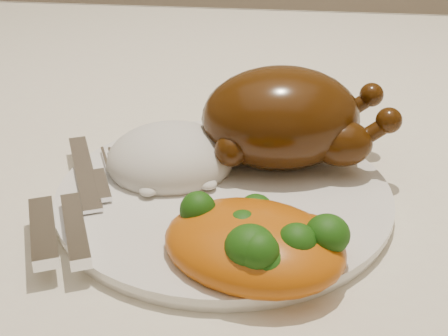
# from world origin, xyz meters

# --- Properties ---
(dining_table) EXTENTS (1.60, 0.90, 0.76)m
(dining_table) POSITION_xyz_m (0.00, 0.00, 0.67)
(dining_table) COLOR brown
(dining_table) RESTS_ON floor
(tablecloth) EXTENTS (1.73, 1.03, 0.18)m
(tablecloth) POSITION_xyz_m (0.00, 0.00, 0.74)
(tablecloth) COLOR white
(tablecloth) RESTS_ON dining_table
(dinner_plate) EXTENTS (0.32, 0.32, 0.01)m
(dinner_plate) POSITION_xyz_m (0.06, -0.09, 0.77)
(dinner_plate) COLOR white
(dinner_plate) RESTS_ON tablecloth
(roast_chicken) EXTENTS (0.17, 0.12, 0.09)m
(roast_chicken) POSITION_xyz_m (0.11, -0.04, 0.82)
(roast_chicken) COLOR #412007
(roast_chicken) RESTS_ON dinner_plate
(rice_mound) EXTENTS (0.13, 0.13, 0.06)m
(rice_mound) POSITION_xyz_m (0.01, -0.06, 0.79)
(rice_mound) COLOR white
(rice_mound) RESTS_ON dinner_plate
(mac_and_cheese) EXTENTS (0.15, 0.13, 0.05)m
(mac_and_cheese) POSITION_xyz_m (0.10, -0.18, 0.79)
(mac_and_cheese) COLOR #C9630C
(mac_and_cheese) RESTS_ON dinner_plate
(cutlery) EXTENTS (0.08, 0.19, 0.01)m
(cutlery) POSITION_xyz_m (-0.05, -0.14, 0.78)
(cutlery) COLOR silver
(cutlery) RESTS_ON dinner_plate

